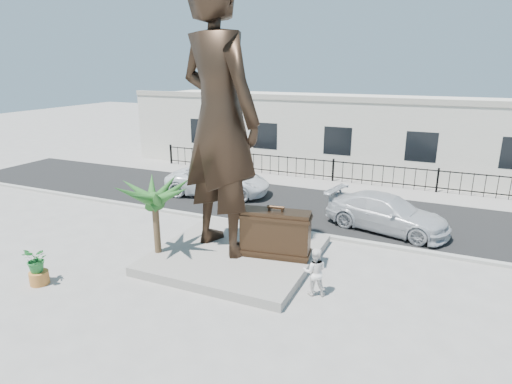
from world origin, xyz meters
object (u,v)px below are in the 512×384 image
Objects in this scene: suitcase at (275,234)px; car_white at (218,181)px; statue at (220,119)px; tourist at (315,272)px.

suitcase is 8.39m from car_white.
car_white is at bearing -39.57° from statue.
statue is at bearing 171.81° from suitcase.
statue is 1.70× the size of car_white.
suitcase is 2.24m from tourist.
statue is at bearing -160.45° from car_white.
tourist is 10.56m from car_white.
suitcase reaches higher than tourist.
statue is 4.14m from suitcase.
statue is 6.20× the size of tourist.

